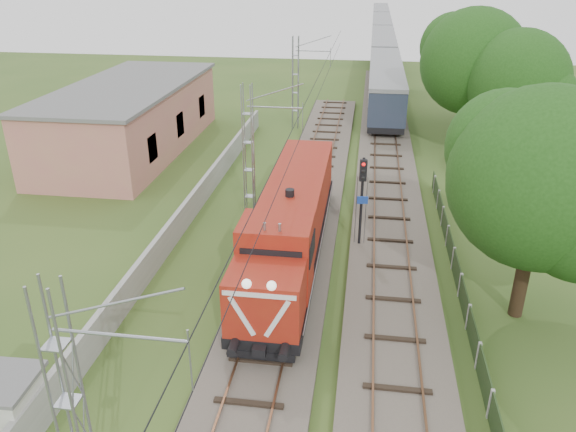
% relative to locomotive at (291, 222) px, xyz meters
% --- Properties ---
extents(ground, '(140.00, 140.00, 0.00)m').
position_rel_locomotive_xyz_m(ground, '(0.00, -7.59, -2.21)').
color(ground, '#304C1C').
rests_on(ground, ground).
extents(track_main, '(4.20, 70.00, 0.45)m').
position_rel_locomotive_xyz_m(track_main, '(0.00, -0.59, -2.03)').
color(track_main, '#6B6054').
rests_on(track_main, ground).
extents(track_side, '(4.20, 80.00, 0.45)m').
position_rel_locomotive_xyz_m(track_side, '(5.00, 12.41, -2.03)').
color(track_side, '#6B6054').
rests_on(track_side, ground).
extents(catenary, '(3.31, 70.00, 8.00)m').
position_rel_locomotive_xyz_m(catenary, '(-2.95, 4.41, 1.83)').
color(catenary, gray).
rests_on(catenary, ground).
extents(boundary_wall, '(0.25, 40.00, 1.50)m').
position_rel_locomotive_xyz_m(boundary_wall, '(-6.50, 4.41, -1.46)').
color(boundary_wall, '#9E9E99').
rests_on(boundary_wall, ground).
extents(station_building, '(8.40, 20.40, 5.22)m').
position_rel_locomotive_xyz_m(station_building, '(-15.00, 16.41, 0.42)').
color(station_building, tan).
rests_on(station_building, ground).
extents(fence, '(0.12, 32.00, 1.20)m').
position_rel_locomotive_xyz_m(fence, '(8.00, -4.59, -1.61)').
color(fence, black).
rests_on(fence, ground).
extents(locomotive, '(2.95, 16.87, 4.28)m').
position_rel_locomotive_xyz_m(locomotive, '(0.00, 0.00, 0.00)').
color(locomotive, black).
rests_on(locomotive, ground).
extents(coach_rake, '(3.22, 96.20, 3.73)m').
position_rel_locomotive_xyz_m(coach_rake, '(5.00, 69.37, 0.43)').
color(coach_rake, black).
rests_on(coach_rake, ground).
extents(signal_post, '(0.56, 0.43, 5.04)m').
position_rel_locomotive_xyz_m(signal_post, '(3.36, 1.88, 1.25)').
color(signal_post, black).
rests_on(signal_post, ground).
extents(relay_hut, '(2.20, 2.20, 2.19)m').
position_rel_locomotive_xyz_m(relay_hut, '(-7.40, -12.46, -1.11)').
color(relay_hut, beige).
rests_on(relay_hut, ground).
extents(tree_a, '(7.63, 7.27, 9.89)m').
position_rel_locomotive_xyz_m(tree_a, '(10.31, -3.20, 3.96)').
color(tree_a, '#362516').
rests_on(tree_a, ground).
extents(tree_b, '(7.51, 7.15, 9.74)m').
position_rel_locomotive_xyz_m(tree_b, '(13.85, 17.25, 3.86)').
color(tree_b, '#362516').
rests_on(tree_b, ground).
extents(tree_c, '(8.39, 7.99, 10.88)m').
position_rel_locomotive_xyz_m(tree_c, '(11.22, 20.27, 4.57)').
color(tree_c, '#362516').
rests_on(tree_c, ground).
extents(tree_d, '(6.92, 6.59, 8.97)m').
position_rel_locomotive_xyz_m(tree_d, '(12.90, 27.97, 3.39)').
color(tree_d, '#362516').
rests_on(tree_d, ground).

